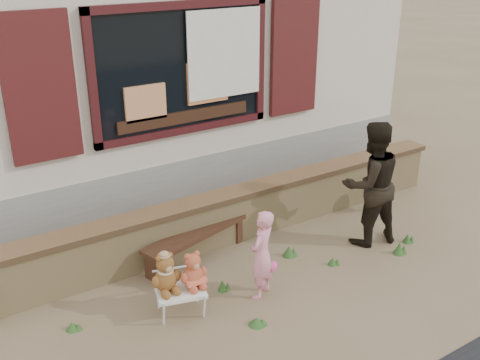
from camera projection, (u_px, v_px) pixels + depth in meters
ground at (268, 277)px, 6.48m from camera, size 80.00×80.00×0.00m
shopfront at (111, 45)px, 9.15m from camera, size 8.04×5.13×4.00m
brick_wall at (223, 217)px, 7.12m from camera, size 7.10×0.36×0.67m
bench at (196, 239)px, 6.74m from camera, size 1.50×0.69×0.38m
folding_chair at (180, 290)px, 5.75m from camera, size 0.59×0.55×0.30m
teddy_bear_left at (165, 272)px, 5.62m from camera, size 0.38×0.35×0.43m
teddy_bear_right at (193, 269)px, 5.70m from camera, size 0.35×0.33×0.40m
child at (262, 255)px, 5.95m from camera, size 0.44×0.40×1.01m
adult at (371, 184)px, 6.94m from camera, size 0.89×0.75×1.61m
fan_right at (375, 196)px, 7.94m from camera, size 0.31×0.21×0.49m
grass_tufts at (274, 288)px, 6.16m from camera, size 4.29×1.65×0.16m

